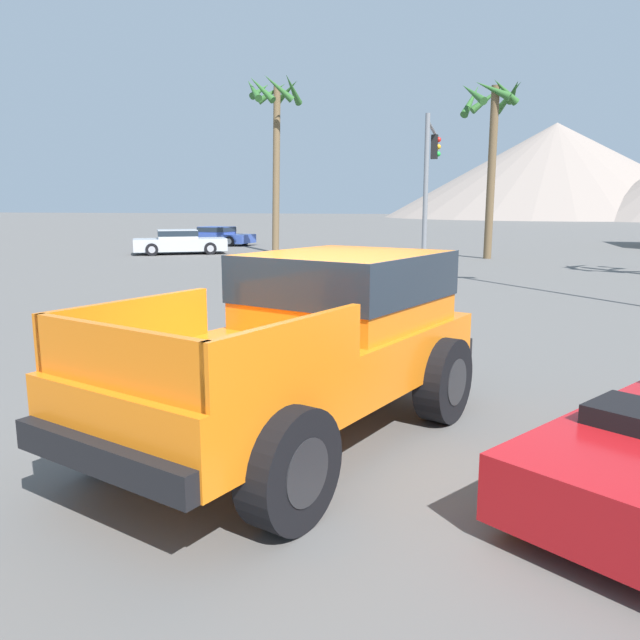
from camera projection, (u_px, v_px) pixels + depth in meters
name	position (u px, v px, depth m)	size (l,w,h in m)	color
ground_plane	(316.00, 428.00, 7.04)	(320.00, 320.00, 0.00)	#5B5956
orange_pickup_truck	(316.00, 334.00, 6.72)	(3.57, 5.37, 1.95)	orange
parked_car_silver	(179.00, 242.00, 31.61)	(4.87, 3.83, 1.22)	#B7BABF
parked_car_blue	(218.00, 236.00, 38.46)	(4.62, 2.49, 1.14)	#334C9E
traffic_light_main	(430.00, 166.00, 22.33)	(0.38, 4.38, 5.43)	slate
palm_tree_tall	(274.00, 122.00, 31.45)	(2.87, 2.91, 8.78)	brown
palm_tree_short	(491.00, 125.00, 27.86)	(2.93, 2.87, 8.03)	brown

